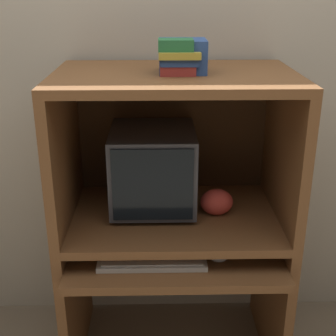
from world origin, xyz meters
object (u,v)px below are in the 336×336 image
object	(u,v)px
crt_monitor	(153,169)
snack_bag	(217,202)
keyboard	(152,260)
mouse	(219,258)
storage_box	(183,56)
book_stack	(178,58)

from	to	relation	value
crt_monitor	snack_bag	bearing A→B (deg)	-14.76
keyboard	snack_bag	bearing A→B (deg)	37.89
mouse	storage_box	world-z (taller)	storage_box
crt_monitor	storage_box	distance (m)	0.51
keyboard	snack_bag	world-z (taller)	snack_bag
storage_box	book_stack	bearing A→B (deg)	-115.02
mouse	storage_box	distance (m)	0.82
crt_monitor	book_stack	bearing A→B (deg)	-47.74
mouse	storage_box	xyz separation A→B (m)	(-0.15, 0.22, 0.77)
crt_monitor	book_stack	distance (m)	0.52
storage_box	mouse	bearing A→B (deg)	-55.98
keyboard	mouse	bearing A→B (deg)	1.78
book_stack	storage_box	size ratio (longest dim) A/B	0.87
mouse	book_stack	world-z (taller)	book_stack
crt_monitor	keyboard	distance (m)	0.41
mouse	snack_bag	bearing A→B (deg)	87.15
crt_monitor	storage_box	xyz separation A→B (m)	(0.12, -0.07, 0.49)
snack_bag	keyboard	bearing A→B (deg)	-142.11
mouse	book_stack	xyz separation A→B (m)	(-0.17, 0.17, 0.78)
snack_bag	book_stack	size ratio (longest dim) A/B	0.90
keyboard	mouse	world-z (taller)	mouse
crt_monitor	mouse	bearing A→B (deg)	-46.76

